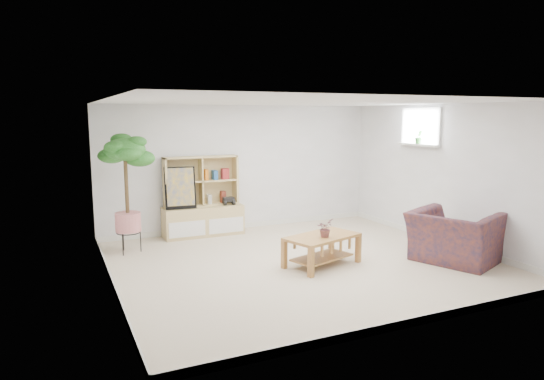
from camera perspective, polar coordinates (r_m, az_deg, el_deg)
name	(u,v)px	position (r m, az deg, el deg)	size (l,w,h in m)	color
floor	(302,262)	(7.45, 3.51, -8.47)	(5.50, 5.00, 0.01)	beige
ceiling	(303,102)	(7.12, 3.70, 10.32)	(5.50, 5.00, 0.01)	white
walls	(302,184)	(7.18, 3.60, 0.71)	(5.51, 5.01, 2.40)	silver
baseboard	(302,259)	(7.43, 3.52, -8.10)	(5.50, 5.00, 0.10)	white
window	(421,127)	(9.18, 17.12, 7.11)	(0.10, 0.98, 0.68)	silver
window_sill	(418,145)	(9.16, 16.75, 5.11)	(0.14, 1.00, 0.04)	white
storage_unit	(203,196)	(8.99, -8.15, -0.75)	(1.47, 0.50, 1.47)	tan
poster	(180,188)	(8.77, -10.75, 0.24)	(0.55, 0.13, 0.76)	yellow
toy_truck	(228,200)	(9.10, -5.15, -1.23)	(0.30, 0.21, 0.16)	black
coffee_table	(322,250)	(7.26, 5.90, -7.08)	(1.11, 0.61, 0.45)	#A86E3B
table_plant	(325,228)	(7.09, 6.24, -4.46)	(0.24, 0.21, 0.27)	#1E4C27
floor_tree	(127,194)	(8.07, -16.72, -0.46)	(0.71, 0.71, 1.93)	#1D6613
armchair	(454,234)	(7.83, 20.66, -4.82)	(1.19, 1.04, 0.88)	#111D42
sill_plant	(419,137)	(9.13, 16.88, 5.99)	(0.13, 0.11, 0.24)	#1D6613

